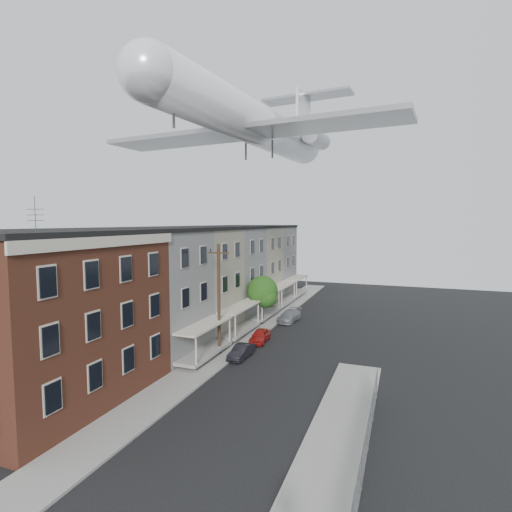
{
  "coord_description": "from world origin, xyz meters",
  "views": [
    {
      "loc": [
        8.34,
        -10.74,
        10.79
      ],
      "look_at": [
        0.64,
        9.89,
        8.89
      ],
      "focal_mm": 28.0,
      "sensor_mm": 36.0,
      "label": 1
    }
  ],
  "objects_px": {
    "car_near": "(260,336)",
    "car_far": "(289,316)",
    "street_tree": "(263,293)",
    "car_mid": "(241,352)",
    "airplane": "(257,125)",
    "utility_pole": "(219,298)"
  },
  "relations": [
    {
      "from": "car_near",
      "to": "airplane",
      "type": "height_order",
      "value": "airplane"
    },
    {
      "from": "street_tree",
      "to": "car_far",
      "type": "height_order",
      "value": "street_tree"
    },
    {
      "from": "car_far",
      "to": "car_near",
      "type": "bearing_deg",
      "value": -87.98
    },
    {
      "from": "car_near",
      "to": "car_mid",
      "type": "bearing_deg",
      "value": -93.34
    },
    {
      "from": "airplane",
      "to": "street_tree",
      "type": "bearing_deg",
      "value": 102.9
    },
    {
      "from": "car_mid",
      "to": "car_far",
      "type": "distance_m",
      "value": 12.66
    },
    {
      "from": "car_near",
      "to": "airplane",
      "type": "relative_size",
      "value": 0.11
    },
    {
      "from": "car_far",
      "to": "airplane",
      "type": "height_order",
      "value": "airplane"
    },
    {
      "from": "street_tree",
      "to": "car_near",
      "type": "bearing_deg",
      "value": -73.66
    },
    {
      "from": "street_tree",
      "to": "car_far",
      "type": "bearing_deg",
      "value": 49.03
    },
    {
      "from": "car_near",
      "to": "car_far",
      "type": "height_order",
      "value": "car_far"
    },
    {
      "from": "car_near",
      "to": "car_far",
      "type": "xyz_separation_m",
      "value": [
        0.46,
        8.16,
        0.03
      ]
    },
    {
      "from": "street_tree",
      "to": "car_mid",
      "type": "relative_size",
      "value": 1.61
    },
    {
      "from": "car_near",
      "to": "car_mid",
      "type": "distance_m",
      "value": 4.5
    },
    {
      "from": "airplane",
      "to": "utility_pole",
      "type": "bearing_deg",
      "value": -107.72
    },
    {
      "from": "car_near",
      "to": "airplane",
      "type": "xyz_separation_m",
      "value": [
        -0.49,
        0.52,
        18.68
      ]
    },
    {
      "from": "street_tree",
      "to": "car_mid",
      "type": "distance_m",
      "value": 10.75
    },
    {
      "from": "street_tree",
      "to": "airplane",
      "type": "bearing_deg",
      "value": -77.1
    },
    {
      "from": "car_mid",
      "to": "car_far",
      "type": "height_order",
      "value": "car_far"
    },
    {
      "from": "utility_pole",
      "to": "car_mid",
      "type": "xyz_separation_m",
      "value": [
        2.06,
        -0.28,
        -4.14
      ]
    },
    {
      "from": "car_mid",
      "to": "car_far",
      "type": "relative_size",
      "value": 0.77
    },
    {
      "from": "street_tree",
      "to": "car_mid",
      "type": "height_order",
      "value": "street_tree"
    }
  ]
}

